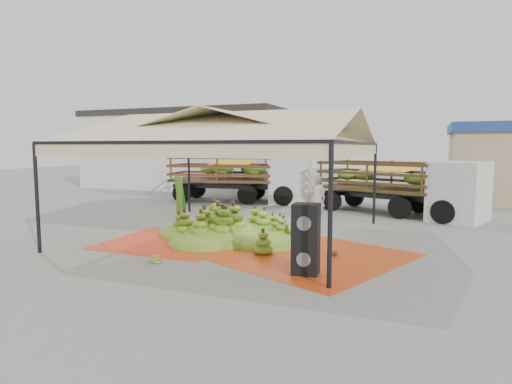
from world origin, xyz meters
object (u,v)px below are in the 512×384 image
at_px(banana_heap, 227,222).
at_px(truck_right, 405,181).
at_px(vendor, 317,198).
at_px(truck_left, 246,173).
at_px(speaker_stack, 306,239).

bearing_deg(banana_heap, truck_right, 56.04).
relative_size(vendor, truck_left, 0.24).
height_order(banana_heap, speaker_stack, speaker_stack).
xyz_separation_m(vendor, truck_left, (-4.88, 4.48, 0.64)).
distance_m(banana_heap, truck_right, 8.74).
bearing_deg(speaker_stack, truck_right, 76.29).
distance_m(speaker_stack, vendor, 7.14).
relative_size(banana_heap, vendor, 2.90).
bearing_deg(truck_left, vendor, -52.06).
height_order(truck_left, truck_right, truck_left).
relative_size(speaker_stack, vendor, 0.91).
xyz_separation_m(vendor, truck_right, (3.09, 2.82, 0.54)).
bearing_deg(truck_left, banana_heap, -80.12).
bearing_deg(truck_right, vendor, -116.43).
height_order(banana_heap, vendor, vendor).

